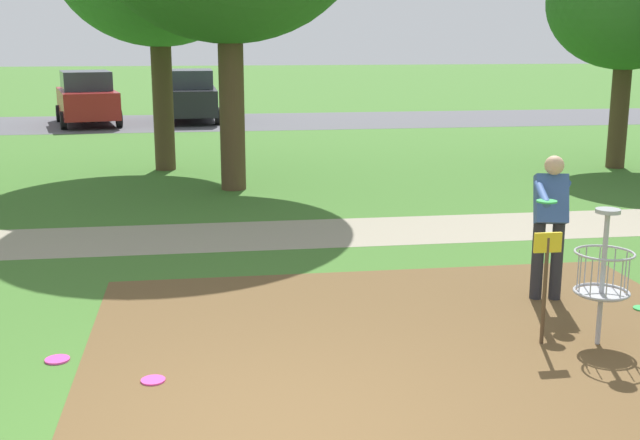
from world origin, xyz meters
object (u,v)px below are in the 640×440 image
frisbee_by_tee (57,360)px  frisbee_mid_grass (153,380)px  disc_golf_basket (597,272)px  parked_car_center_left (190,96)px  player_foreground_watching (550,218)px  tree_mid_right (628,2)px  parked_car_leftmost (87,98)px

frisbee_by_tee → frisbee_mid_grass: size_ratio=1.07×
frisbee_mid_grass → disc_golf_basket: bearing=3.6°
parked_car_center_left → player_foreground_watching: bearing=-78.5°
frisbee_mid_grass → parked_car_center_left: (0.16, 22.79, 0.91)m
parked_car_center_left → frisbee_by_tee: bearing=-92.8°
disc_golf_basket → frisbee_by_tee: size_ratio=5.95×
disc_golf_basket → frisbee_by_tee: disc_golf_basket is taller
tree_mid_right → frisbee_mid_grass: bearing=-133.4°
parked_car_leftmost → parked_car_center_left: (3.53, 0.62, 0.00)m
parked_car_center_left → parked_car_leftmost: bearing=-170.0°
disc_golf_basket → frisbee_by_tee: bearing=176.2°
tree_mid_right → parked_car_leftmost: size_ratio=1.19×
player_foreground_watching → parked_car_leftmost: bearing=110.9°
player_foreground_watching → parked_car_leftmost: parked_car_leftmost is taller
tree_mid_right → disc_golf_basket: bearing=-119.1°
parked_car_leftmost → frisbee_mid_grass: bearing=-81.3°
frisbee_by_tee → tree_mid_right: (11.04, 10.07, 3.75)m
frisbee_by_tee → tree_mid_right: bearing=42.4°
tree_mid_right → parked_car_center_left: size_ratio=1.26×
player_foreground_watching → frisbee_by_tee: bearing=-168.8°
parked_car_leftmost → player_foreground_watching: bearing=-69.1°
frisbee_by_tee → frisbee_mid_grass: (0.93, -0.62, 0.00)m
parked_car_leftmost → parked_car_center_left: 3.59m
frisbee_by_tee → parked_car_leftmost: bearing=96.5°
frisbee_by_tee → parked_car_leftmost: 21.70m
disc_golf_basket → frisbee_by_tee: (-5.25, 0.34, -0.74)m
tree_mid_right → player_foreground_watching: bearing=-122.2°
frisbee_by_tee → tree_mid_right: 15.40m
player_foreground_watching → parked_car_center_left: parked_car_center_left is taller
frisbee_mid_grass → parked_car_leftmost: size_ratio=0.05×
disc_golf_basket → frisbee_mid_grass: size_ratio=6.35×
disc_golf_basket → player_foreground_watching: player_foreground_watching is taller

